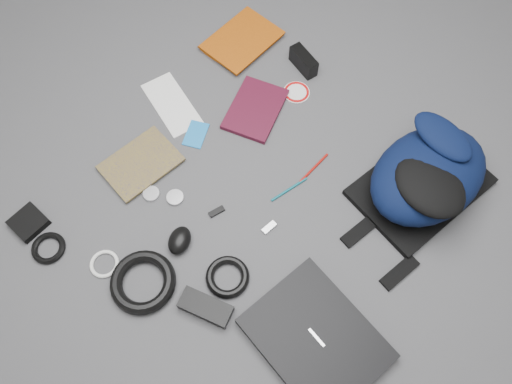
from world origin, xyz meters
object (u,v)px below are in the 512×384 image
Objects in this scene: laptop at (316,339)px; compact_camera at (303,61)px; mouse at (180,240)px; pouch at (29,223)px; textbook_red at (223,27)px; backpack at (428,175)px; comic_book at (125,147)px; power_brick at (206,307)px; dvd_case at (255,109)px.

compact_camera is (-0.51, 0.73, 0.01)m from laptop.
pouch is (-0.39, -0.21, -0.01)m from mouse.
textbook_red is 0.32m from compact_camera.
backpack is 0.73m from mouse.
power_brick reaches higher than comic_book.
textbook_red reaches higher than comic_book.
laptop is at bearing -18.68° from mouse.
compact_camera reaches higher than comic_book.
backpack is 1.88× the size of comic_book.
mouse reaches higher than laptop.
mouse is at bearing -114.92° from backpack.
comic_book is at bearing -94.12° from compact_camera.
pouch is (-0.84, -0.20, -0.01)m from laptop.
mouse is at bearing 137.39° from power_brick.
mouse is 0.61× the size of power_brick.
comic_book is 0.37m from mouse.
laptop is 0.89m from compact_camera.
pouch is at bearing -123.03° from backpack.
pouch is (-0.33, -0.93, -0.02)m from compact_camera.
backpack reaches higher than dvd_case.
compact_camera is 0.79× the size of power_brick.
mouse is (0.06, -0.73, -0.01)m from compact_camera.
backpack is 0.90m from comic_book.
comic_book is (-0.81, -0.40, -0.08)m from backpack.
power_brick is (-0.28, -0.10, 0.00)m from laptop.
laptop is 3.79× the size of pouch.
power_brick is at bearing -48.74° from textbook_red.
pouch is (-0.30, -0.70, 0.00)m from dvd_case.
backpack is 0.56m from compact_camera.
compact_camera is (0.03, 0.24, 0.02)m from dvd_case.
comic_book is at bearing 80.98° from pouch.
laptop is 3.05× the size of compact_camera.
pouch is at bearing 178.72° from power_brick.
comic_book is 0.57m from power_brick.
compact_camera reaches higher than textbook_red.
laptop is at bearing -33.43° from textbook_red.
power_brick is (0.55, -0.81, 0.00)m from textbook_red.
pouch reaches higher than dvd_case.
laptop reaches higher than pouch.
compact_camera is 0.73m from mouse.
backpack is at bearing 53.91° from power_brick.
dvd_case is at bearing 82.06° from mouse.
textbook_red is at bearing 89.32° from pouch.
dvd_case is at bearing 102.27° from power_brick.
compact_camera is 1.24× the size of pouch.
backpack is 4.89× the size of mouse.
laptop is 1.09m from textbook_red.
textbook_red is at bearing 131.07° from dvd_case.
compact_camera is (-0.53, 0.18, -0.06)m from backpack.
mouse is (0.34, -0.14, 0.01)m from comic_book.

